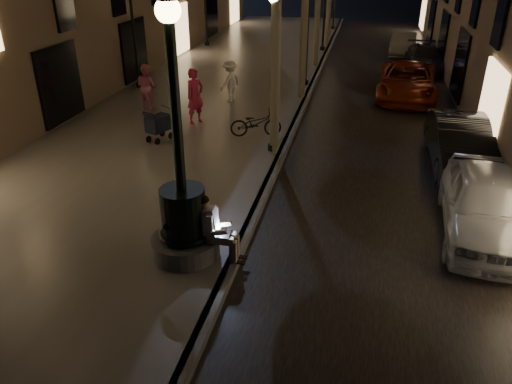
% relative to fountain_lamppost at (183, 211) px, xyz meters
% --- Properties ---
extents(ground, '(120.00, 120.00, 0.00)m').
position_rel_fountain_lamppost_xyz_m(ground, '(1.00, 13.00, -1.21)').
color(ground, black).
rests_on(ground, ground).
extents(cobble_lane, '(6.00, 45.00, 0.02)m').
position_rel_fountain_lamppost_xyz_m(cobble_lane, '(4.00, 13.00, -1.20)').
color(cobble_lane, black).
rests_on(cobble_lane, ground).
extents(promenade, '(8.00, 45.00, 0.20)m').
position_rel_fountain_lamppost_xyz_m(promenade, '(-3.00, 13.00, -1.11)').
color(promenade, slate).
rests_on(promenade, ground).
extents(curb_strip, '(0.25, 45.00, 0.20)m').
position_rel_fountain_lamppost_xyz_m(curb_strip, '(1.00, 13.00, -1.11)').
color(curb_strip, '#59595B').
rests_on(curb_strip, ground).
extents(fountain_lamppost, '(1.40, 1.40, 5.21)m').
position_rel_fountain_lamppost_xyz_m(fountain_lamppost, '(0.00, 0.00, 0.00)').
color(fountain_lamppost, '#59595B').
rests_on(fountain_lamppost, promenade).
extents(seated_man_laptop, '(1.04, 0.35, 1.41)m').
position_rel_fountain_lamppost_xyz_m(seated_man_laptop, '(0.61, 0.00, -0.28)').
color(seated_man_laptop, tan).
rests_on(seated_man_laptop, promenade).
extents(lamp_curb_a, '(0.36, 0.36, 4.81)m').
position_rel_fountain_lamppost_xyz_m(lamp_curb_a, '(0.70, 6.00, 2.02)').
color(lamp_curb_a, black).
rests_on(lamp_curb_a, promenade).
extents(lamp_curb_b, '(0.36, 0.36, 4.81)m').
position_rel_fountain_lamppost_xyz_m(lamp_curb_b, '(0.70, 14.00, 2.02)').
color(lamp_curb_b, black).
rests_on(lamp_curb_b, promenade).
extents(lamp_left_b, '(0.36, 0.36, 4.81)m').
position_rel_fountain_lamppost_xyz_m(lamp_left_b, '(-6.40, 12.00, 2.02)').
color(lamp_left_b, black).
rests_on(lamp_left_b, promenade).
extents(stroller, '(0.73, 1.13, 1.15)m').
position_rel_fountain_lamppost_xyz_m(stroller, '(-3.03, 6.03, -0.43)').
color(stroller, black).
rests_on(stroller, promenade).
extents(car_front, '(2.09, 4.56, 1.51)m').
position_rel_fountain_lamppost_xyz_m(car_front, '(6.20, 2.53, -0.45)').
color(car_front, '#B8BBC0').
rests_on(car_front, ground).
extents(car_second, '(1.64, 4.47, 1.46)m').
position_rel_fountain_lamppost_xyz_m(car_second, '(6.20, 6.40, -0.48)').
color(car_second, black).
rests_on(car_second, ground).
extents(car_third, '(2.67, 5.24, 1.42)m').
position_rel_fountain_lamppost_xyz_m(car_third, '(5.06, 13.51, -0.50)').
color(car_third, '#9A2E13').
rests_on(car_third, ground).
extents(car_rear, '(1.85, 4.27, 1.22)m').
position_rel_fountain_lamppost_xyz_m(car_rear, '(6.20, 18.87, -0.60)').
color(car_rear, '#333137').
rests_on(car_rear, ground).
extents(car_fifth, '(1.70, 3.97, 1.27)m').
position_rel_fountain_lamppost_xyz_m(car_fifth, '(5.30, 22.61, -0.58)').
color(car_fifth, gray).
rests_on(car_fifth, ground).
extents(pedestrian_red, '(0.78, 0.84, 1.92)m').
position_rel_fountain_lamppost_xyz_m(pedestrian_red, '(-2.43, 7.99, -0.05)').
color(pedestrian_red, '#CD294E').
rests_on(pedestrian_red, promenade).
extents(pedestrian_pink, '(1.00, 0.90, 1.69)m').
position_rel_fountain_lamppost_xyz_m(pedestrian_pink, '(-4.79, 9.25, -0.17)').
color(pedestrian_pink, pink).
rests_on(pedestrian_pink, promenade).
extents(pedestrian_white, '(1.00, 1.20, 1.61)m').
position_rel_fountain_lamppost_xyz_m(pedestrian_white, '(-1.92, 10.82, -0.21)').
color(pedestrian_white, white).
rests_on(pedestrian_white, promenade).
extents(bicycle, '(1.78, 1.04, 0.89)m').
position_rel_fountain_lamppost_xyz_m(bicycle, '(-0.07, 7.10, -0.57)').
color(bicycle, black).
rests_on(bicycle, promenade).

